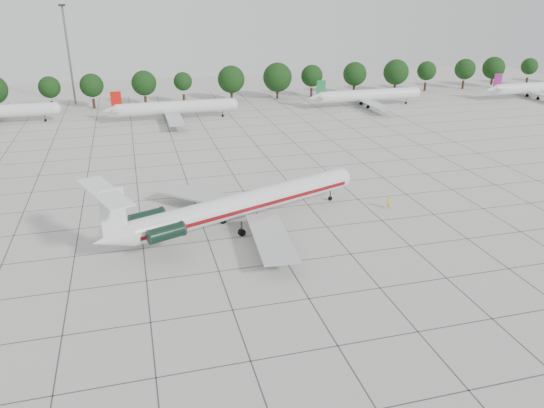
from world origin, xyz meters
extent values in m
plane|color=beige|center=(0.00, 0.00, 0.00)|extent=(260.00, 260.00, 0.00)
cube|color=#383838|center=(0.00, 15.00, 0.01)|extent=(170.00, 170.00, 0.02)
cylinder|color=silver|center=(-1.86, 3.58, 3.19)|extent=(31.72, 14.49, 3.01)
sphere|color=silver|center=(13.47, 9.42, 3.19)|extent=(3.01, 3.01, 3.01)
cone|color=silver|center=(-19.31, -3.07, 3.19)|extent=(5.33, 4.43, 3.01)
cube|color=maroon|center=(-2.40, 5.00, 2.96)|extent=(29.82, 11.40, 0.50)
cube|color=maroon|center=(-1.32, 2.16, 2.96)|extent=(29.82, 11.40, 0.50)
cube|color=#B7BABC|center=(-6.90, 10.43, 1.96)|extent=(12.73, 12.53, 0.27)
cube|color=#B7BABC|center=(-1.07, -4.90, 1.96)|extent=(5.17, 13.93, 0.27)
cube|color=black|center=(-14.93, 0.79, 3.46)|extent=(2.29, 1.82, 0.23)
cylinder|color=black|center=(-15.16, 1.39, 3.46)|extent=(4.70, 3.17, 1.73)
cube|color=black|center=(-13.47, -3.04, 3.46)|extent=(2.29, 1.82, 0.23)
cylinder|color=black|center=(-13.25, -3.64, 3.46)|extent=(4.70, 3.17, 1.73)
cube|color=silver|center=(-18.89, -2.91, 6.38)|extent=(2.82, 1.28, 5.47)
cube|color=silver|center=(-19.48, -3.13, 8.93)|extent=(6.45, 11.19, 0.20)
cylinder|color=black|center=(11.77, 8.77, 0.87)|extent=(0.24, 0.24, 1.73)
cylinder|color=black|center=(11.77, 8.77, 0.32)|extent=(0.69, 0.47, 0.64)
cylinder|color=black|center=(-5.25, 4.82, 1.18)|extent=(0.28, 0.28, 1.64)
cylinder|color=black|center=(-5.25, 4.82, 0.46)|extent=(1.05, 0.84, 0.91)
cylinder|color=black|center=(-3.57, 0.39, 1.18)|extent=(0.28, 0.28, 1.64)
cylinder|color=black|center=(-3.57, 0.39, 0.46)|extent=(1.05, 0.84, 0.91)
imported|color=yellow|center=(18.72, 3.57, 0.99)|extent=(0.86, 0.80, 1.98)
cylinder|color=silver|center=(-5.35, 66.74, 3.00)|extent=(27.20, 3.00, 3.00)
cube|color=#B7BABC|center=(-6.35, 66.74, 1.80)|extent=(3.50, 27.20, 0.25)
cube|color=red|center=(-18.79, 66.74, 5.60)|extent=(2.40, 0.25, 3.60)
cylinder|color=black|center=(-6.35, 68.94, 0.40)|extent=(0.80, 0.45, 0.80)
cylinder|color=black|center=(-6.35, 64.54, 0.40)|extent=(0.80, 0.45, 0.80)
cylinder|color=silver|center=(45.42, 68.78, 3.00)|extent=(27.20, 3.00, 3.00)
cube|color=#B7BABC|center=(44.42, 68.78, 1.80)|extent=(3.50, 27.20, 0.25)
cube|color=#197036|center=(31.98, 68.78, 5.60)|extent=(2.40, 0.25, 3.60)
cylinder|color=black|center=(44.42, 70.98, 0.40)|extent=(0.80, 0.45, 0.80)
cylinder|color=black|center=(44.42, 66.58, 0.40)|extent=(0.80, 0.45, 0.80)
cylinder|color=silver|center=(96.38, 66.59, 3.00)|extent=(27.20, 3.00, 3.00)
cube|color=#B7BABC|center=(95.38, 66.59, 1.80)|extent=(3.50, 27.20, 0.25)
cube|color=#861864|center=(82.94, 66.59, 5.60)|extent=(2.40, 0.25, 3.60)
cylinder|color=black|center=(95.38, 68.79, 0.40)|extent=(0.80, 0.45, 0.80)
cylinder|color=black|center=(95.38, 64.39, 0.40)|extent=(0.80, 0.45, 0.80)
cylinder|color=#332114|center=(-35.07, 85.00, 1.25)|extent=(0.70, 0.70, 2.50)
sphere|color=black|center=(-35.07, 85.00, 6.00)|extent=(5.43, 5.43, 5.43)
cylinder|color=#332114|center=(-24.88, 85.00, 1.25)|extent=(0.70, 0.70, 2.50)
sphere|color=black|center=(-24.88, 85.00, 6.00)|extent=(5.99, 5.99, 5.99)
cylinder|color=#332114|center=(-11.69, 85.00, 1.25)|extent=(0.70, 0.70, 2.50)
sphere|color=black|center=(-11.69, 85.00, 6.00)|extent=(6.50, 6.50, 6.50)
cylinder|color=#332114|center=(-1.50, 85.00, 1.25)|extent=(0.70, 0.70, 2.50)
sphere|color=black|center=(-1.50, 85.00, 6.00)|extent=(4.93, 4.93, 4.93)
cylinder|color=#332114|center=(11.69, 85.00, 1.25)|extent=(0.70, 0.70, 2.50)
sphere|color=black|center=(11.69, 85.00, 6.00)|extent=(7.40, 7.40, 7.40)
cylinder|color=#332114|center=(24.88, 85.00, 1.25)|extent=(0.70, 0.70, 2.50)
sphere|color=black|center=(24.88, 85.00, 6.00)|extent=(8.08, 8.08, 8.08)
cylinder|color=#332114|center=(35.07, 85.00, 1.25)|extent=(0.70, 0.70, 2.50)
sphere|color=black|center=(35.07, 85.00, 6.00)|extent=(6.17, 6.17, 6.17)
cylinder|color=#332114|center=(48.26, 85.00, 1.25)|extent=(0.70, 0.70, 2.50)
sphere|color=black|center=(48.26, 85.00, 6.00)|extent=(6.82, 6.82, 6.82)
cylinder|color=#332114|center=(61.45, 85.00, 1.25)|extent=(0.70, 0.70, 2.50)
sphere|color=black|center=(61.45, 85.00, 6.00)|extent=(7.44, 7.44, 7.44)
cylinder|color=#332114|center=(71.64, 85.00, 1.25)|extent=(0.70, 0.70, 2.50)
sphere|color=black|center=(71.64, 85.00, 6.00)|extent=(5.66, 5.66, 5.66)
cylinder|color=#332114|center=(84.83, 85.00, 1.25)|extent=(0.70, 0.70, 2.50)
sphere|color=black|center=(84.83, 85.00, 6.00)|extent=(6.25, 6.25, 6.25)
cylinder|color=#332114|center=(95.02, 85.00, 1.25)|extent=(0.70, 0.70, 2.50)
sphere|color=black|center=(95.02, 85.00, 6.00)|extent=(6.79, 6.79, 6.79)
cylinder|color=#332114|center=(108.21, 85.00, 1.25)|extent=(0.70, 0.70, 2.50)
sphere|color=black|center=(108.21, 85.00, 6.00)|extent=(5.16, 5.16, 5.16)
cylinder|color=slate|center=(-30.00, 92.00, 12.50)|extent=(0.56, 0.56, 25.00)
cube|color=black|center=(-30.00, 92.00, 25.20)|extent=(1.60, 1.60, 0.50)
camera|label=1|loc=(-15.83, -60.06, 29.88)|focal=35.00mm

